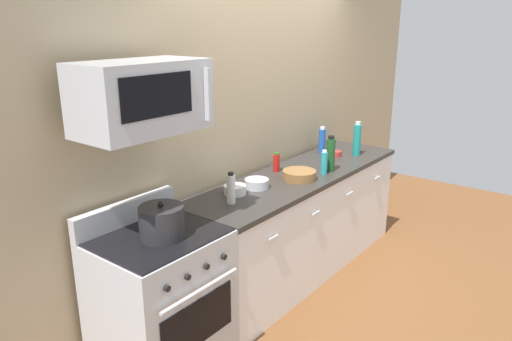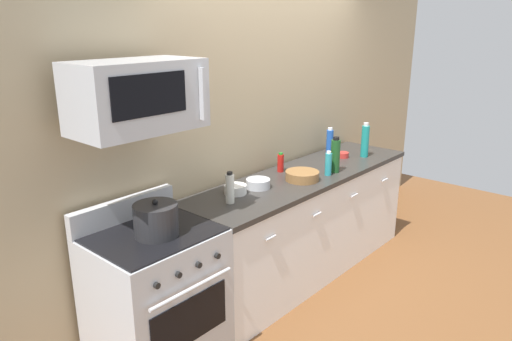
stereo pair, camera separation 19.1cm
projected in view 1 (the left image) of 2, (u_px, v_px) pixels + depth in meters
ground_plane at (298, 269)px, 4.36m from camera, size 6.64×6.64×0.00m
back_wall at (263, 117)px, 4.20m from camera, size 5.53×0.10×2.70m
counter_unit at (300, 222)px, 4.23m from camera, size 2.44×0.66×0.92m
range_oven at (161, 301)px, 3.03m from camera, size 0.76×0.69×1.07m
microwave at (142, 97)px, 2.67m from camera, size 0.74×0.44×0.40m
bottle_sparkling_teal at (357, 139)px, 4.58m from camera, size 0.07×0.07×0.33m
bottle_hot_sauce_red at (276, 162)px, 4.11m from camera, size 0.06×0.06×0.17m
bottle_vinegar_white at (232, 189)px, 3.37m from camera, size 0.06×0.06×0.23m
bottle_dish_soap at (324, 163)px, 4.03m from camera, size 0.06×0.06×0.21m
bottle_wine_green at (330, 154)px, 4.10m from camera, size 0.08×0.08×0.31m
bottle_soda_blue at (322, 140)px, 4.68m from camera, size 0.07×0.07×0.26m
bowl_steel_prep at (257, 183)px, 3.71m from camera, size 0.19×0.19×0.07m
bowl_wooden_salad at (299, 175)px, 3.91m from camera, size 0.27×0.27×0.07m
bowl_white_ceramic at (235, 190)px, 3.57m from camera, size 0.17×0.17×0.07m
bowl_red_small at (335, 153)px, 4.58m from camera, size 0.11×0.11×0.05m
stockpot at (162, 222)px, 2.83m from camera, size 0.27×0.27×0.23m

